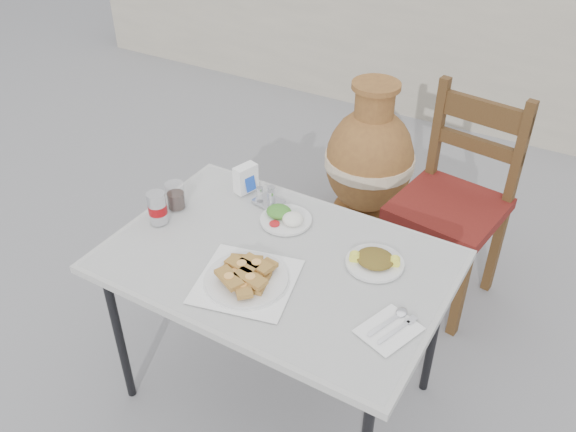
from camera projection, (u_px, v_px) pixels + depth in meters
The scene contains 13 objects.
ground at pixel (266, 361), 2.48m from camera, with size 80.00×80.00×0.00m, color slate.
cafe_table at pixel (277, 268), 2.00m from camera, with size 1.11×0.76×0.67m.
pide_plate at pixel (246, 275), 1.86m from camera, with size 0.35×0.35×0.06m.
salad_rice_plate at pixel (285, 217), 2.12m from camera, with size 0.18×0.18×0.05m.
salad_chopped_plate at pixel (375, 260), 1.93m from camera, with size 0.19×0.19×0.04m.
soda_can at pixel (157, 208), 2.10m from camera, with size 0.07×0.07×0.12m.
cola_glass at pixel (176, 197), 2.18m from camera, with size 0.07×0.07×0.10m.
napkin_holder at pixel (246, 178), 2.26m from camera, with size 0.07×0.10×0.11m.
condiment_caddy at pixel (268, 198), 2.21m from camera, with size 0.11×0.10×0.07m.
cutlery_napkin at pixel (391, 327), 1.72m from camera, with size 0.18×0.20×0.01m.
chair at pixel (454, 201), 2.55m from camera, with size 0.47×0.47×0.94m.
terracotta_urn at pixel (369, 161), 3.05m from camera, with size 0.45×0.45×0.78m.
back_wall at pixel (470, 34), 3.88m from camera, with size 6.00×0.25×1.20m, color #A59C89.
Camera 1 is at (0.91, -1.40, 1.93)m, focal length 38.00 mm.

